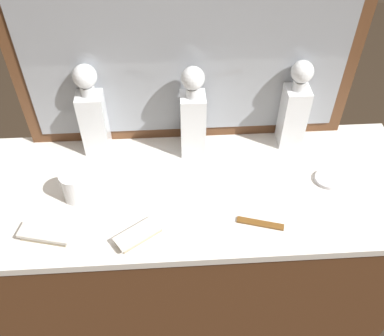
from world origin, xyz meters
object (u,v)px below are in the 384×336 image
at_px(crystal_decanter_rear, 93,117).
at_px(crystal_decanter_right, 193,120).
at_px(crystal_tumbler_right, 75,187).
at_px(silver_brush_rear, 139,234).
at_px(tortoiseshell_comb, 260,223).
at_px(porcelain_dish, 328,179).
at_px(crystal_decanter_far_left, 294,112).
at_px(silver_brush_far_left, 46,234).

bearing_deg(crystal_decanter_rear, crystal_decanter_right, -5.69).
distance_m(crystal_tumbler_right, silver_brush_rear, 0.24).
height_order(crystal_tumbler_right, tortoiseshell_comb, crystal_tumbler_right).
bearing_deg(porcelain_dish, tortoiseshell_comb, -147.07).
height_order(crystal_decanter_rear, tortoiseshell_comb, crystal_decanter_rear).
height_order(crystal_decanter_far_left, silver_brush_far_left, crystal_decanter_far_left).
bearing_deg(porcelain_dish, silver_brush_rear, -162.91).
bearing_deg(crystal_decanter_rear, tortoiseshell_comb, -36.10).
relative_size(crystal_decanter_rear, crystal_decanter_right, 1.00).
bearing_deg(silver_brush_rear, silver_brush_far_left, 176.21).
height_order(crystal_decanter_far_left, crystal_tumbler_right, crystal_decanter_far_left).
bearing_deg(crystal_decanter_far_left, porcelain_dish, -66.10).
distance_m(silver_brush_rear, porcelain_dish, 0.59).
xyz_separation_m(crystal_tumbler_right, silver_brush_rear, (0.18, -0.16, -0.03)).
distance_m(crystal_tumbler_right, tortoiseshell_comb, 0.54).
bearing_deg(silver_brush_rear, porcelain_dish, 17.09).
bearing_deg(crystal_decanter_far_left, silver_brush_far_left, -154.96).
relative_size(silver_brush_far_left, tortoiseshell_comb, 1.15).
height_order(crystal_decanter_rear, crystal_tumbler_right, crystal_decanter_rear).
height_order(porcelain_dish, tortoiseshell_comb, porcelain_dish).
xyz_separation_m(crystal_decanter_rear, porcelain_dish, (0.71, -0.19, -0.12)).
bearing_deg(porcelain_dish, crystal_decanter_rear, 164.64).
bearing_deg(crystal_tumbler_right, crystal_decanter_rear, 78.34).
relative_size(crystal_decanter_rear, crystal_tumbler_right, 3.38).
height_order(silver_brush_rear, tortoiseshell_comb, silver_brush_rear).
distance_m(crystal_decanter_rear, porcelain_dish, 0.74).
xyz_separation_m(silver_brush_rear, porcelain_dish, (0.57, 0.17, -0.01)).
relative_size(crystal_tumbler_right, silver_brush_rear, 0.66).
bearing_deg(silver_brush_far_left, tortoiseshell_comb, 0.66).
distance_m(crystal_decanter_far_left, silver_brush_far_left, 0.82).
height_order(crystal_decanter_right, silver_brush_far_left, crystal_decanter_right).
relative_size(crystal_decanter_right, silver_brush_far_left, 2.05).
distance_m(crystal_decanter_rear, silver_brush_far_left, 0.39).
bearing_deg(crystal_decanter_rear, crystal_decanter_far_left, -0.84).
height_order(silver_brush_far_left, porcelain_dish, silver_brush_far_left).
distance_m(crystal_decanter_rear, crystal_decanter_right, 0.31).
relative_size(crystal_decanter_rear, porcelain_dish, 3.89).
bearing_deg(tortoiseshell_comb, silver_brush_rear, -176.03).
bearing_deg(silver_brush_rear, tortoiseshell_comb, 3.97).
bearing_deg(crystal_decanter_rear, porcelain_dish, -15.36).
bearing_deg(crystal_decanter_right, crystal_decanter_rear, 174.31).
bearing_deg(crystal_decanter_rear, silver_brush_far_left, -107.20).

